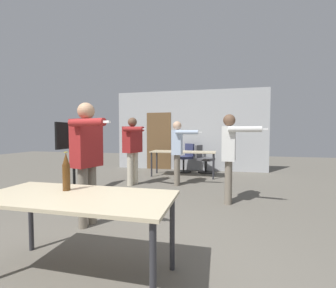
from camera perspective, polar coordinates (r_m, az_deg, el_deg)
The scene contains 11 objects.
back_wall at distance 8.01m, azimuth 5.14°, elevation 3.37°, with size 5.31×0.12×2.81m.
conference_table_near at distance 2.23m, azimuth -22.25°, elevation -13.82°, with size 1.74×0.76×0.76m.
conference_table_far at distance 6.84m, azimuth 3.85°, elevation -2.46°, with size 1.95×0.70×0.76m.
tv_screen at distance 5.41m, azimuth -22.87°, elevation -1.26°, with size 0.44×1.10×1.54m.
person_right_polo at distance 5.72m, azimuth -8.89°, elevation -0.20°, with size 0.73×0.85×1.70m.
person_near_casual at distance 4.32m, azimuth 15.39°, elevation -1.37°, with size 0.74×0.66×1.66m.
person_center_tall at distance 5.64m, azimuth 2.48°, elevation -0.70°, with size 0.76×0.61×1.61m.
person_left_plaid at distance 3.33m, azimuth -19.77°, elevation -1.75°, with size 0.74×0.73×1.74m.
office_chair_mid_tucked at distance 7.62m, azimuth 4.42°, elevation -3.69°, with size 0.68×0.69×0.95m.
office_chair_near_pushed at distance 7.56m, azimuth 9.09°, elevation -4.01°, with size 0.65×0.61×0.91m.
beer_bottle at distance 2.39m, azimuth -24.44°, elevation -6.55°, with size 0.07×0.07×0.38m.
Camera 1 is at (1.05, -1.50, 1.31)m, focal length 24.00 mm.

